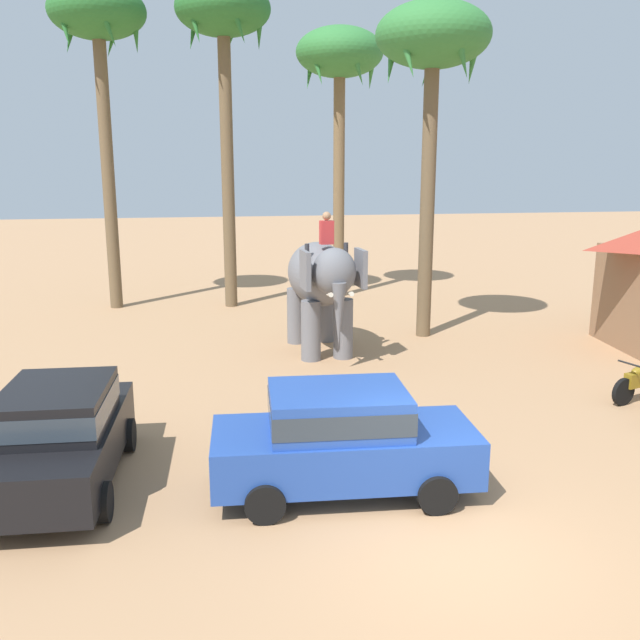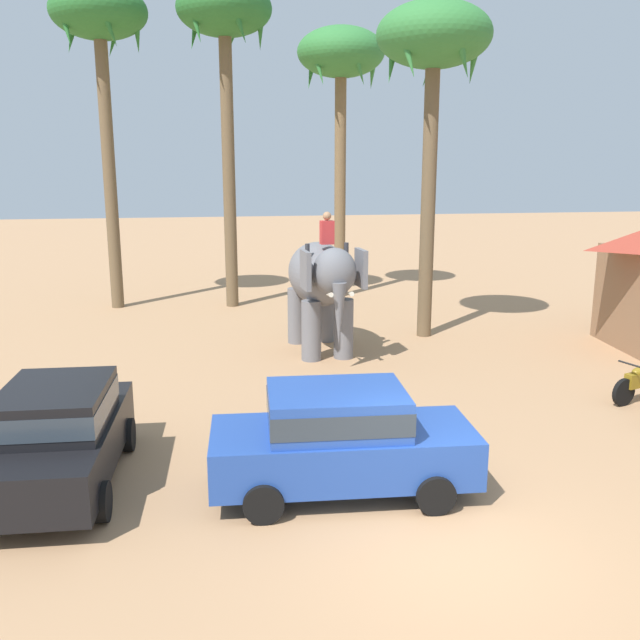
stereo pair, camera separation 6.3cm
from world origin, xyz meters
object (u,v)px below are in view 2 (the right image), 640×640
(car_parked_far_side, at_px, (59,432))
(palm_tree_near_hut, at_px, (100,26))
(elephant_with_mahout, at_px, (321,281))
(palm_tree_far_back, at_px, (341,63))
(car_sedan_foreground, at_px, (341,437))
(palm_tree_left_of_road, at_px, (434,47))
(palm_tree_behind_elephant, at_px, (225,24))

(car_parked_far_side, bearing_deg, palm_tree_near_hut, 92.99)
(elephant_with_mahout, xyz_separation_m, palm_tree_far_back, (2.09, 8.00, 6.66))
(car_sedan_foreground, height_order, palm_tree_near_hut, palm_tree_near_hut)
(car_parked_far_side, relative_size, palm_tree_left_of_road, 0.44)
(palm_tree_behind_elephant, xyz_separation_m, palm_tree_near_hut, (-4.10, 0.46, -0.12))
(palm_tree_near_hut, bearing_deg, car_sedan_foreground, -71.62)
(palm_tree_left_of_road, bearing_deg, elephant_with_mahout, -158.37)
(palm_tree_near_hut, height_order, palm_tree_far_back, palm_tree_near_hut)
(car_parked_far_side, height_order, palm_tree_behind_elephant, palm_tree_behind_elephant)
(elephant_with_mahout, bearing_deg, palm_tree_far_back, 75.34)
(palm_tree_behind_elephant, height_order, palm_tree_left_of_road, palm_tree_behind_elephant)
(elephant_with_mahout, relative_size, palm_tree_far_back, 0.40)
(palm_tree_near_hut, relative_size, palm_tree_left_of_road, 1.15)
(palm_tree_far_back, bearing_deg, palm_tree_behind_elephant, -163.74)
(car_sedan_foreground, xyz_separation_m, palm_tree_near_hut, (-5.13, 15.43, 8.58))
(palm_tree_left_of_road, bearing_deg, car_parked_far_side, -135.88)
(car_parked_far_side, relative_size, palm_tree_near_hut, 0.38)
(car_sedan_foreground, relative_size, palm_tree_left_of_road, 0.44)
(elephant_with_mahout, relative_size, palm_tree_near_hut, 0.36)
(palm_tree_behind_elephant, xyz_separation_m, palm_tree_left_of_road, (5.50, -5.43, -1.42))
(palm_tree_behind_elephant, xyz_separation_m, palm_tree_far_back, (4.22, 1.23, -0.98))
(palm_tree_behind_elephant, bearing_deg, palm_tree_left_of_road, -44.63)
(palm_tree_far_back, bearing_deg, palm_tree_left_of_road, -79.12)
(car_parked_far_side, height_order, elephant_with_mahout, elephant_with_mahout)
(car_sedan_foreground, height_order, car_parked_far_side, same)
(car_sedan_foreground, bearing_deg, palm_tree_left_of_road, 64.84)
(palm_tree_behind_elephant, distance_m, palm_tree_far_back, 4.51)
(palm_tree_near_hut, bearing_deg, palm_tree_behind_elephant, -6.46)
(car_sedan_foreground, xyz_separation_m, palm_tree_left_of_road, (4.48, 9.53, 7.28))
(car_sedan_foreground, xyz_separation_m, palm_tree_behind_elephant, (-1.03, 14.97, 8.70))
(car_sedan_foreground, bearing_deg, palm_tree_behind_elephant, 93.92)
(palm_tree_near_hut, bearing_deg, elephant_with_mahout, -49.27)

